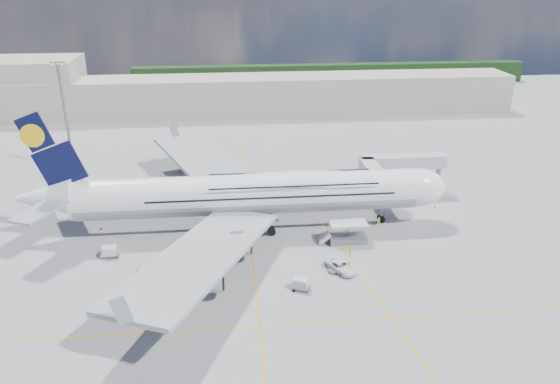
{
  "coord_description": "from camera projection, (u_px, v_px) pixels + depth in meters",
  "views": [
    {
      "loc": [
        -3.37,
        -80.96,
        44.95
      ],
      "look_at": [
        5.57,
        8.0,
        7.79
      ],
      "focal_mm": 35.0,
      "sensor_mm": 36.0,
      "label": 1
    }
  ],
  "objects": [
    {
      "name": "crew_tug",
      "position": [
        194.0,
        261.0,
        87.79
      ],
      "size": [
        1.43,
        1.08,
        1.96
      ],
      "primitive_type": "imported",
      "rotation": [
        0.0,
        0.0,
        0.31
      ],
      "color": "#A1DE17",
      "rests_on": "ground"
    },
    {
      "name": "taxi_line_diag",
      "position": [
        324.0,
        224.0,
        102.43
      ],
      "size": [
        14.16,
        99.06,
        0.01
      ],
      "primitive_type": "cube",
      "rotation": [
        0.0,
        0.0,
        0.14
      ],
      "color": "#DE9F0B",
      "rests_on": "ground"
    },
    {
      "name": "terminal",
      "position": [
        236.0,
        96.0,
        176.93
      ],
      "size": [
        180.0,
        16.0,
        12.0
      ],
      "primitive_type": "cube",
      "color": "#B2AD9E",
      "rests_on": "ground"
    },
    {
      "name": "jet_bridge",
      "position": [
        392.0,
        168.0,
        111.31
      ],
      "size": [
        18.8,
        12.1,
        8.5
      ],
      "color": "#B7B7BC",
      "rests_on": "ground"
    },
    {
      "name": "cone_wing_left_inner",
      "position": [
        219.0,
        185.0,
        120.17
      ],
      "size": [
        0.45,
        0.45,
        0.58
      ],
      "color": "#FF430D",
      "rests_on": "ground"
    },
    {
      "name": "light_mast",
      "position": [
        66.0,
        116.0,
        124.54
      ],
      "size": [
        3.0,
        0.7,
        25.5
      ],
      "color": "gray",
      "rests_on": "ground"
    },
    {
      "name": "baggage_tug",
      "position": [
        185.0,
        271.0,
        85.45
      ],
      "size": [
        2.5,
        1.2,
        1.56
      ],
      "rotation": [
        0.0,
        0.0,
        -0.0
      ],
      "color": "silver",
      "rests_on": "ground"
    },
    {
      "name": "catering_truck_outer",
      "position": [
        194.0,
        156.0,
        132.56
      ],
      "size": [
        8.1,
        5.73,
        4.46
      ],
      "rotation": [
        0.0,
        0.0,
        -0.48
      ],
      "color": "gray",
      "rests_on": "ground"
    },
    {
      "name": "cargo_loader",
      "position": [
        347.0,
        235.0,
        95.68
      ],
      "size": [
        8.53,
        3.2,
        3.67
      ],
      "color": "silver",
      "rests_on": "ground"
    },
    {
      "name": "crew_loader",
      "position": [
        351.0,
        251.0,
        91.13
      ],
      "size": [
        1.07,
        0.96,
        1.8
      ],
      "primitive_type": "imported",
      "rotation": [
        0.0,
        0.0,
        -0.38
      ],
      "color": "#DCF619",
      "rests_on": "ground"
    },
    {
      "name": "dolly_nose_near",
      "position": [
        301.0,
        284.0,
        81.47
      ],
      "size": [
        3.22,
        2.55,
        1.8
      ],
      "rotation": [
        0.0,
        0.0,
        -0.42
      ],
      "color": "gray",
      "rests_on": "ground"
    },
    {
      "name": "service_van",
      "position": [
        341.0,
        267.0,
        86.55
      ],
      "size": [
        5.06,
        6.17,
        1.56
      ],
      "primitive_type": "imported",
      "rotation": [
        0.0,
        0.0,
        0.52
      ],
      "color": "white",
      "rests_on": "ground"
    },
    {
      "name": "cone_wing_right_outer",
      "position": [
        124.0,
        317.0,
        75.02
      ],
      "size": [
        0.41,
        0.41,
        0.52
      ],
      "color": "#FF430D",
      "rests_on": "ground"
    },
    {
      "name": "dolly_row_b",
      "position": [
        145.0,
        267.0,
        87.37
      ],
      "size": [
        3.01,
        2.17,
        0.4
      ],
      "rotation": [
        0.0,
        0.0,
        0.3
      ],
      "color": "gray",
      "rests_on": "ground"
    },
    {
      "name": "hangar",
      "position": [
        16.0,
        88.0,
        173.92
      ],
      "size": [
        40.0,
        22.0,
        18.0
      ],
      "primitive_type": "cube",
      "color": "#B2AD9E",
      "rests_on": "ground"
    },
    {
      "name": "cone_wing_left_outer",
      "position": [
        191.0,
        172.0,
        127.4
      ],
      "size": [
        0.45,
        0.45,
        0.57
      ],
      "color": "#FF430D",
      "rests_on": "ground"
    },
    {
      "name": "crew_nose",
      "position": [
        379.0,
        221.0,
        101.63
      ],
      "size": [
        0.7,
        0.51,
        1.76
      ],
      "primitive_type": "imported",
      "rotation": [
        0.0,
        0.0,
        0.15
      ],
      "color": "#9CF81A",
      "rests_on": "ground"
    },
    {
      "name": "cone_tail",
      "position": [
        101.0,
        228.0,
        100.36
      ],
      "size": [
        0.46,
        0.46,
        0.59
      ],
      "color": "#FF430D",
      "rests_on": "ground"
    },
    {
      "name": "crew_van",
      "position": [
        349.0,
        266.0,
        86.61
      ],
      "size": [
        0.88,
        1.04,
        1.82
      ],
      "primitive_type": "imported",
      "rotation": [
        0.0,
        0.0,
        1.97
      ],
      "color": "#A3FF1A",
      "rests_on": "ground"
    },
    {
      "name": "cone_nose",
      "position": [
        435.0,
        207.0,
        109.2
      ],
      "size": [
        0.47,
        0.47,
        0.59
      ],
      "color": "#FF430D",
      "rests_on": "ground"
    },
    {
      "name": "dolly_nose_far",
      "position": [
        337.0,
        270.0,
        86.51
      ],
      "size": [
        3.03,
        2.17,
        0.4
      ],
      "rotation": [
        0.0,
        0.0,
        0.29
      ],
      "color": "gray",
      "rests_on": "ground"
    },
    {
      "name": "dolly_row_a",
      "position": [
        153.0,
        294.0,
        80.2
      ],
      "size": [
        3.2,
        2.23,
        0.43
      ],
      "rotation": [
        0.0,
        0.0,
        0.25
      ],
      "color": "gray",
      "rests_on": "ground"
    },
    {
      "name": "taxi_line_cross",
      "position": [
        260.0,
        326.0,
        73.57
      ],
      "size": [
        120.0,
        0.25,
        0.01
      ],
      "primitive_type": "cube",
      "color": "#DE9F0B",
      "rests_on": "ground"
    },
    {
      "name": "airliner",
      "position": [
        250.0,
        194.0,
        98.53
      ],
      "size": [
        77.26,
        79.15,
        23.71
      ],
      "color": "white",
      "rests_on": "ground"
    },
    {
      "name": "dolly_back",
      "position": [
        110.0,
        251.0,
        90.69
      ],
      "size": [
        3.03,
        1.63,
        1.91
      ],
      "rotation": [
        0.0,
        0.0,
        0.01
      ],
      "color": "gray",
      "rests_on": "ground"
    },
    {
      "name": "ground",
      "position": [
        252.0,
        254.0,
        91.95
      ],
      "size": [
        300.0,
        300.0,
        0.0
      ],
      "primitive_type": "plane",
      "color": "gray",
      "rests_on": "ground"
    },
    {
      "name": "taxi_line_main",
      "position": [
        252.0,
        254.0,
        91.95
      ],
      "size": [
        0.25,
        220.0,
        0.01
      ],
      "primitive_type": "cube",
      "color": "#DE9F0B",
      "rests_on": "ground"
    },
    {
      "name": "dolly_row_c",
      "position": [
        237.0,
        250.0,
        92.68
      ],
      "size": [
        2.79,
        1.77,
        0.38
      ],
      "rotation": [
        0.0,
        0.0,
        0.15
      ],
      "color": "gray",
      "rests_on": "ground"
    },
    {
      "name": "catering_truck_inner",
      "position": [
        228.0,
        187.0,
        115.5
      ],
      "size": [
        5.89,
        2.69,
        3.41
      ],
      "rotation": [
        0.0,
        0.0,
        0.12
      ],
      "color": "gray",
      "rests_on": "ground"
    },
    {
      "name": "cone_wing_right_inner",
      "position": [
        223.0,
        251.0,
        92.28
      ],
      "size": [
        0.38,
        0.38,
        0.48
      ],
      "color": "#FF430D",
      "rests_on": "ground"
    },
    {
      "name": "tree_line",
      "position": [
        331.0,
        74.0,
        222.74
      ],
      "size": [
        160.0,
        6.0,
        8.0
      ],
      "primitive_type": "cube",
      "color": "#193814",
      "rests_on": "ground"
    },
    {
      "name": "crew_wing",
      "position": [
        180.0,
        247.0,
        92.3
      ],
      "size": [
        0.7,
        1.17,
        1.87
      ],
      "primitive_type": "imported",
      "rotation": [
        0.0,
        0.0,
        1.81
      ],
      "color": "#B5FF1A",
      "rests_on": "ground"
    }
  ]
}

